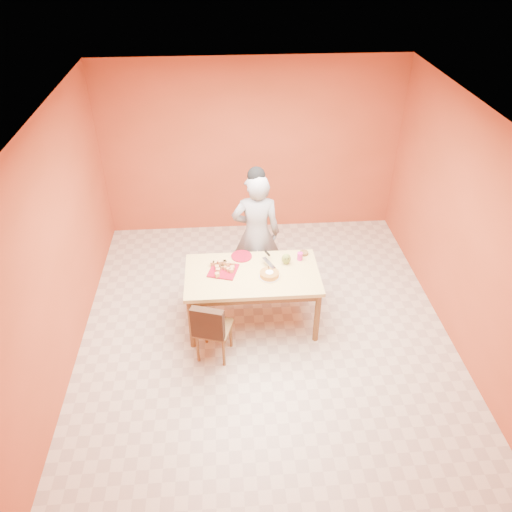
{
  "coord_description": "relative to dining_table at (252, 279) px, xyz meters",
  "views": [
    {
      "loc": [
        -0.45,
        -4.55,
        4.34
      ],
      "look_at": [
        -0.09,
        0.3,
        0.92
      ],
      "focal_mm": 35.0,
      "sensor_mm": 36.0,
      "label": 1
    }
  ],
  "objects": [
    {
      "name": "pastry_platter",
      "position": [
        -0.34,
        0.06,
        0.1
      ],
      "size": [
        0.4,
        0.4,
        0.02
      ],
      "primitive_type": "cube",
      "rotation": [
        0.0,
        0.0,
        -0.3
      ],
      "color": "maroon",
      "rests_on": "dining_table"
    },
    {
      "name": "white_cake_plate",
      "position": [
        0.2,
        -0.08,
        0.1
      ],
      "size": [
        0.29,
        0.29,
        0.01
      ],
      "primitive_type": "cylinder",
      "rotation": [
        0.0,
        0.0,
        -0.21
      ],
      "color": "white",
      "rests_on": "dining_table"
    },
    {
      "name": "egg_ornament",
      "position": [
        0.42,
        0.17,
        0.16
      ],
      "size": [
        0.12,
        0.1,
        0.14
      ],
      "primitive_type": "ellipsoid",
      "rotation": [
        0.0,
        0.0,
        0.09
      ],
      "color": "olive",
      "rests_on": "dining_table"
    },
    {
      "name": "dining_chair",
      "position": [
        -0.48,
        -0.55,
        -0.23
      ],
      "size": [
        0.49,
        0.54,
        0.84
      ],
      "rotation": [
        0.0,
        0.0,
        -0.29
      ],
      "color": "brown",
      "rests_on": "floor"
    },
    {
      "name": "ceiling",
      "position": [
        0.15,
        -0.18,
        2.03
      ],
      "size": [
        5.0,
        5.0,
        0.0
      ],
      "primitive_type": "plane",
      "rotation": [
        3.14,
        0.0,
        0.0
      ],
      "color": "white",
      "rests_on": "wall_back"
    },
    {
      "name": "wall_back",
      "position": [
        0.15,
        2.32,
        0.68
      ],
      "size": [
        4.5,
        0.0,
        4.5
      ],
      "primitive_type": "plane",
      "rotation": [
        1.57,
        0.0,
        0.0
      ],
      "color": "#C44E2D",
      "rests_on": "floor"
    },
    {
      "name": "dining_table",
      "position": [
        0.0,
        0.0,
        0.0
      ],
      "size": [
        1.6,
        0.9,
        0.76
      ],
      "color": "#D2BD6E",
      "rests_on": "floor"
    },
    {
      "name": "sponge_cake",
      "position": [
        0.2,
        -0.08,
        0.13
      ],
      "size": [
        0.29,
        0.29,
        0.05
      ],
      "primitive_type": "cylinder",
      "rotation": [
        0.0,
        0.0,
        0.33
      ],
      "color": "#C28332",
      "rests_on": "white_cake_plate"
    },
    {
      "name": "pastry_pile",
      "position": [
        -0.34,
        0.06,
        0.16
      ],
      "size": [
        0.29,
        0.29,
        0.09
      ],
      "primitive_type": null,
      "color": "#E4A561",
      "rests_on": "pastry_platter"
    },
    {
      "name": "checker_tin",
      "position": [
        0.67,
        0.35,
        0.11
      ],
      "size": [
        0.14,
        0.14,
        0.03
      ],
      "primitive_type": "cylinder",
      "rotation": [
        0.0,
        0.0,
        -0.36
      ],
      "color": "#3D2310",
      "rests_on": "dining_table"
    },
    {
      "name": "floor",
      "position": [
        0.15,
        -0.18,
        -0.67
      ],
      "size": [
        5.0,
        5.0,
        0.0
      ],
      "primitive_type": "plane",
      "color": "beige",
      "rests_on": "ground"
    },
    {
      "name": "person",
      "position": [
        0.1,
        0.71,
        0.2
      ],
      "size": [
        0.64,
        0.43,
        1.72
      ],
      "primitive_type": "imported",
      "rotation": [
        0.0,
        0.0,
        3.11
      ],
      "color": "gray",
      "rests_on": "floor"
    },
    {
      "name": "cake_server",
      "position": [
        0.21,
        0.1,
        0.17
      ],
      "size": [
        0.15,
        0.26,
        0.01
      ],
      "primitive_type": "cube",
      "rotation": [
        0.0,
        0.0,
        0.41
      ],
      "color": "silver",
      "rests_on": "sponge_cake"
    },
    {
      "name": "wall_left",
      "position": [
        -2.1,
        -0.18,
        0.68
      ],
      "size": [
        0.0,
        5.0,
        5.0
      ],
      "primitive_type": "plane",
      "rotation": [
        1.57,
        0.0,
        1.57
      ],
      "color": "#C44E2D",
      "rests_on": "floor"
    },
    {
      "name": "red_dinner_plate",
      "position": [
        -0.11,
        0.35,
        0.1
      ],
      "size": [
        0.33,
        0.33,
        0.02
      ],
      "primitive_type": "cylinder",
      "rotation": [
        0.0,
        0.0,
        -0.33
      ],
      "color": "maroon",
      "rests_on": "dining_table"
    },
    {
      "name": "magenta_glass",
      "position": [
        0.6,
        0.24,
        0.14
      ],
      "size": [
        0.08,
        0.08,
        0.1
      ],
      "primitive_type": "cylinder",
      "rotation": [
        0.0,
        0.0,
        0.11
      ],
      "color": "#D9208B",
      "rests_on": "dining_table"
    },
    {
      "name": "wall_right",
      "position": [
        2.4,
        -0.18,
        0.68
      ],
      "size": [
        0.0,
        5.0,
        5.0
      ],
      "primitive_type": "plane",
      "rotation": [
        1.57,
        0.0,
        -1.57
      ],
      "color": "#C44E2D",
      "rests_on": "floor"
    }
  ]
}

